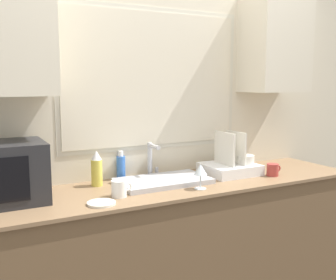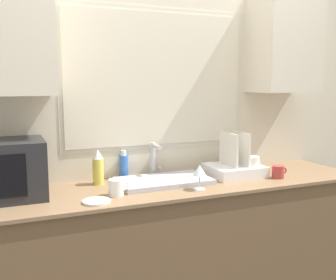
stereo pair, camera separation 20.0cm
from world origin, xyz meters
The scene contains 12 objects.
countertop centered at (0.00, 0.29, 0.46)m, with size 2.51×0.62×0.92m.
wall_back centered at (0.00, 0.59, 1.39)m, with size 6.00×0.38×2.60m.
sink_basin centered at (-0.06, 0.33, 0.93)m, with size 0.57×0.32×0.03m.
faucet centered at (-0.06, 0.50, 1.05)m, with size 0.08×0.15×0.23m.
microwave centered at (-0.97, 0.37, 1.07)m, with size 0.42×0.36×0.31m.
dish_rack centered at (0.46, 0.34, 0.98)m, with size 0.35×0.31×0.29m.
spray_bottle centered at (-0.44, 0.47, 1.02)m, with size 0.07×0.07×0.22m.
soap_bottle centered at (-0.25, 0.55, 1.00)m, with size 0.06×0.06×0.18m.
mug_near_sink centered at (-0.40, 0.18, 0.96)m, with size 0.12×0.08×0.09m.
wine_glass centered at (0.08, 0.11, 1.03)m, with size 0.08×0.08×0.15m.
mug_by_rack centered at (0.68, 0.16, 0.96)m, with size 0.11×0.08×0.08m.
small_plate centered at (-0.53, 0.10, 0.92)m, with size 0.15×0.15×0.01m.
Camera 2 is at (-0.96, -1.87, 1.54)m, focal length 42.00 mm.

